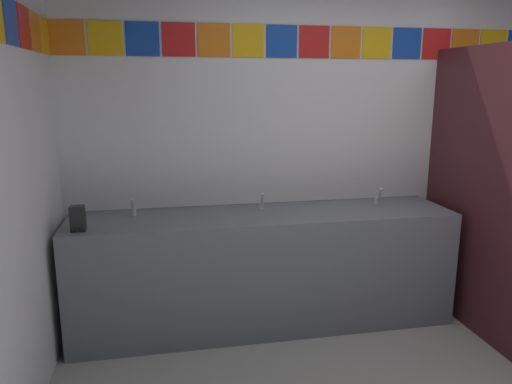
% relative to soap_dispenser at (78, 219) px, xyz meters
% --- Properties ---
extents(wall_back, '(4.41, 0.09, 2.55)m').
position_rel_soap_dispenser_xyz_m(wall_back, '(2.02, 0.53, 0.37)').
color(wall_back, silver).
rests_on(wall_back, ground_plane).
extents(vanity_counter, '(2.71, 0.61, 0.84)m').
position_rel_soap_dispenser_xyz_m(vanity_counter, '(1.22, 0.19, -0.49)').
color(vanity_counter, slate).
rests_on(vanity_counter, ground_plane).
extents(faucet_left, '(0.04, 0.10, 0.14)m').
position_rel_soap_dispenser_xyz_m(faucet_left, '(0.32, 0.28, -0.03)').
color(faucet_left, silver).
rests_on(faucet_left, vanity_counter).
extents(faucet_center, '(0.04, 0.10, 0.14)m').
position_rel_soap_dispenser_xyz_m(faucet_center, '(1.22, 0.28, -0.03)').
color(faucet_center, silver).
rests_on(faucet_center, vanity_counter).
extents(faucet_right, '(0.04, 0.10, 0.14)m').
position_rel_soap_dispenser_xyz_m(faucet_right, '(2.12, 0.28, -0.03)').
color(faucet_right, silver).
rests_on(faucet_right, vanity_counter).
extents(soap_dispenser, '(0.09, 0.09, 0.16)m').
position_rel_soap_dispenser_xyz_m(soap_dispenser, '(0.00, 0.00, 0.00)').
color(soap_dispenser, black).
rests_on(soap_dispenser, vanity_counter).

